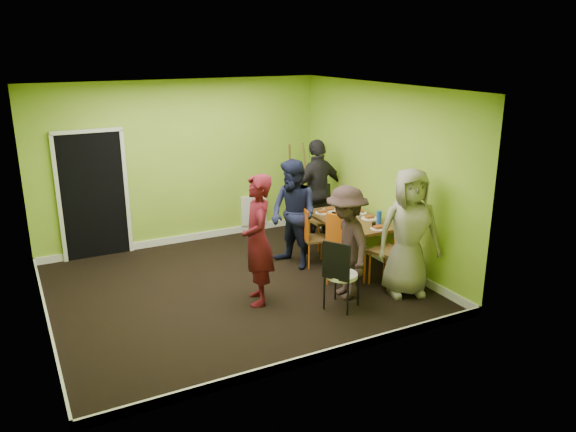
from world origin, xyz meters
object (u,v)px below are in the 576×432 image
chair_left_near (343,246)px  orange_bottle (336,214)px  thermos (349,212)px  person_back_end (318,191)px  chair_front_end (395,246)px  person_left_near (346,243)px  blue_bottle (379,217)px  chair_bentwood (340,272)px  easel (303,188)px  person_left_far (294,214)px  chair_left_far (311,234)px  person_front_end (409,233)px  person_standing (258,240)px  chair_back_end (319,203)px  dining_table (351,222)px

chair_left_near → orange_bottle: (0.44, 0.90, 0.17)m
thermos → person_back_end: person_back_end is taller
chair_front_end → orange_bottle: bearing=80.2°
chair_front_end → person_left_near: (-0.81, 0.03, 0.17)m
chair_front_end → blue_bottle: size_ratio=5.58×
chair_bentwood → person_left_near: 0.49m
easel → person_left_far: 1.64m
chair_left_far → person_front_end: person_front_end is taller
person_standing → person_left_near: (1.13, -0.39, -0.10)m
chair_bentwood → chair_left_far: bearing=131.8°
chair_left_far → chair_back_end: chair_back_end is taller
chair_bentwood → orange_bottle: bearing=117.6°
person_left_far → person_back_end: (0.91, 0.83, 0.06)m
chair_bentwood → person_left_far: 1.65m
chair_front_end → chair_back_end: bearing=71.5°
chair_back_end → blue_bottle: 1.45m
person_left_near → person_back_end: size_ratio=0.87×
dining_table → chair_front_end: chair_front_end is taller
chair_left_near → person_back_end: bearing=138.1°
person_left_near → chair_back_end: bearing=165.7°
thermos → chair_left_near: bearing=-128.1°
person_left_near → person_front_end: 0.87m
chair_back_end → person_standing: 2.49m
dining_table → person_standing: bearing=-162.5°
blue_bottle → person_front_end: (-0.15, -0.89, 0.04)m
person_left_far → chair_bentwood: bearing=-22.4°
person_left_far → person_front_end: size_ratio=0.95×
thermos → person_left_near: person_left_near is taller
chair_left_far → chair_front_end: chair_front_end is taller
chair_left_far → person_back_end: size_ratio=0.51×
person_standing → chair_back_end: bearing=148.3°
chair_front_end → person_back_end: bearing=70.3°
person_left_far → person_left_near: bearing=-11.2°
easel → person_back_end: person_back_end is taller
chair_left_far → easel: 1.63m
blue_bottle → person_left_far: 1.30m
orange_bottle → person_left_near: 1.34m
dining_table → person_front_end: bearing=-85.9°
dining_table → chair_left_far: (-0.57, 0.24, -0.17)m
chair_left_far → orange_bottle: (0.44, -0.01, 0.26)m
dining_table → thermos: thermos is taller
chair_front_end → person_left_far: bearing=104.7°
person_back_end → chair_back_end: bearing=60.2°
chair_left_far → chair_front_end: bearing=38.7°
chair_back_end → chair_front_end: (0.06, -2.04, -0.12)m
dining_table → thermos: bearing=-176.7°
blue_bottle → person_back_end: 1.57m
orange_bottle → person_standing: (-1.72, -0.81, 0.10)m
easel → thermos: bearing=-93.8°
person_left_far → person_left_near: 1.31m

